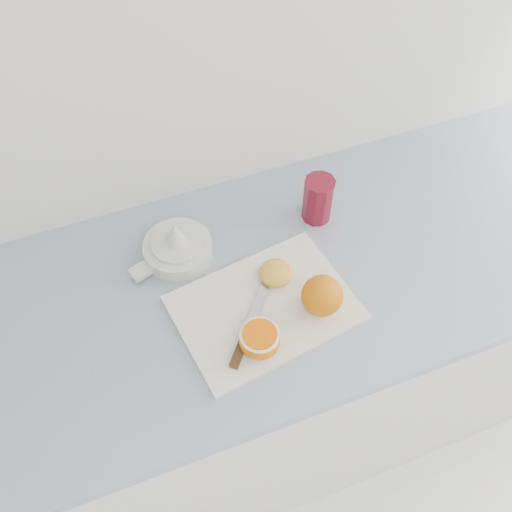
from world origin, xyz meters
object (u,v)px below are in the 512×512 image
(half_orange, at_px, (260,340))
(red_tumbler, at_px, (318,201))
(counter, at_px, (260,366))
(cutting_board, at_px, (265,308))
(citrus_juicer, at_px, (177,247))

(half_orange, height_order, red_tumbler, red_tumbler)
(counter, xyz_separation_m, cutting_board, (-0.02, -0.08, 0.45))
(counter, relative_size, half_orange, 30.14)
(counter, relative_size, citrus_juicer, 12.53)
(cutting_board, distance_m, red_tumbler, 0.29)
(red_tumbler, bearing_deg, cutting_board, -136.69)
(half_orange, height_order, citrus_juicer, citrus_juicer)
(cutting_board, relative_size, citrus_juicer, 1.85)
(citrus_juicer, bearing_deg, red_tumbler, -0.89)
(cutting_board, relative_size, red_tumbler, 3.10)
(counter, xyz_separation_m, half_orange, (-0.07, -0.16, 0.48))
(counter, xyz_separation_m, citrus_juicer, (-0.15, 0.12, 0.47))
(counter, height_order, citrus_juicer, citrus_juicer)
(red_tumbler, bearing_deg, half_orange, -132.09)
(counter, distance_m, cutting_board, 0.46)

